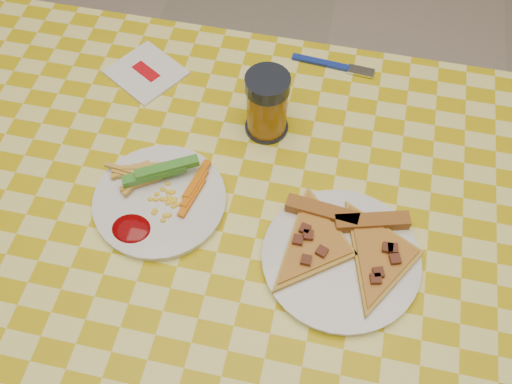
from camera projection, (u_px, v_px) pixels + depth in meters
ground at (256, 373)px, 1.50m from camera, size 8.00×8.00×0.00m
table at (255, 260)px, 0.93m from camera, size 1.28×0.88×0.76m
plate_left at (160, 201)px, 0.89m from camera, size 0.22×0.22×0.01m
plate_right at (341, 259)px, 0.84m from camera, size 0.29×0.29×0.01m
fries_veggies at (156, 187)px, 0.89m from camera, size 0.18×0.17×0.04m
pizza_slices at (345, 245)px, 0.83m from camera, size 0.27×0.24×0.02m
drink_glass at (267, 105)px, 0.93m from camera, size 0.07×0.07×0.12m
napkin at (146, 73)px, 1.05m from camera, size 0.16×0.16×0.01m
fork at (334, 65)px, 1.06m from camera, size 0.16×0.03×0.01m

